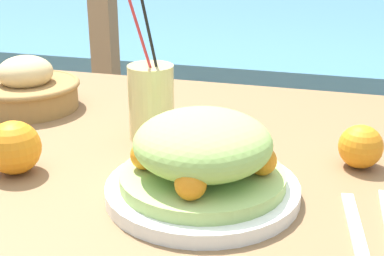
% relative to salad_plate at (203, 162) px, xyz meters
% --- Properties ---
extents(patio_table, '(1.05, 0.90, 0.74)m').
position_rel_salad_plate_xyz_m(patio_table, '(-0.11, 0.11, -0.15)').
color(patio_table, olive).
rests_on(patio_table, ground_plane).
extents(railing_fence, '(2.80, 0.08, 1.12)m').
position_rel_salad_plate_xyz_m(railing_fence, '(-0.11, 0.91, 0.00)').
color(railing_fence, '#937551').
rests_on(railing_fence, ground_plane).
extents(sea_backdrop, '(12.00, 4.00, 0.55)m').
position_rel_salad_plate_xyz_m(sea_backdrop, '(-0.11, 3.41, -0.52)').
color(sea_backdrop, teal).
rests_on(sea_backdrop, ground_plane).
extents(salad_plate, '(0.27, 0.27, 0.12)m').
position_rel_salad_plate_xyz_m(salad_plate, '(0.00, 0.00, 0.00)').
color(salad_plate, white).
rests_on(salad_plate, patio_table).
extents(drink_glass, '(0.08, 0.08, 0.25)m').
position_rel_salad_plate_xyz_m(drink_glass, '(-0.14, 0.19, 0.01)').
color(drink_glass, '#DBCC7F').
rests_on(drink_glass, patio_table).
extents(bread_basket, '(0.21, 0.21, 0.11)m').
position_rel_salad_plate_xyz_m(bread_basket, '(-0.44, 0.27, -0.01)').
color(bread_basket, olive).
rests_on(bread_basket, patio_table).
extents(fork, '(0.04, 0.18, 0.00)m').
position_rel_salad_plate_xyz_m(fork, '(0.20, -0.04, -0.05)').
color(fork, silver).
rests_on(fork, patio_table).
extents(orange_near_basket, '(0.08, 0.08, 0.08)m').
position_rel_salad_plate_xyz_m(orange_near_basket, '(-0.29, -0.00, -0.01)').
color(orange_near_basket, orange).
rests_on(orange_near_basket, patio_table).
extents(orange_near_glass, '(0.07, 0.07, 0.07)m').
position_rel_salad_plate_xyz_m(orange_near_glass, '(0.21, 0.16, -0.02)').
color(orange_near_glass, orange).
rests_on(orange_near_glass, patio_table).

